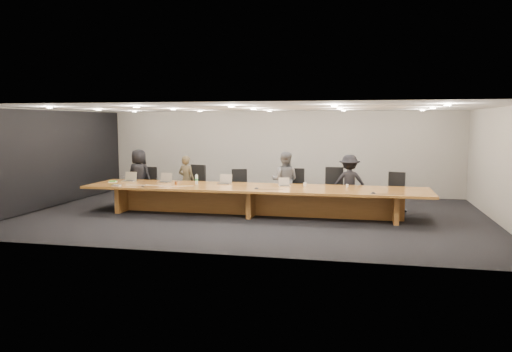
{
  "coord_description": "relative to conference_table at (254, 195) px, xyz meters",
  "views": [
    {
      "loc": [
        2.83,
        -12.65,
        2.44
      ],
      "look_at": [
        0.0,
        0.3,
        1.0
      ],
      "focal_mm": 35.0,
      "sensor_mm": 36.0,
      "label": 1
    }
  ],
  "objects": [
    {
      "name": "person_a",
      "position": [
        -3.8,
        1.17,
        0.29
      ],
      "size": [
        0.86,
        0.62,
        1.63
      ],
      "primitive_type": "imported",
      "rotation": [
        0.0,
        0.0,
        3.01
      ],
      "color": "black",
      "rests_on": "ground"
    },
    {
      "name": "mic_right",
      "position": [
        3.05,
        -0.63,
        0.25
      ],
      "size": [
        0.15,
        0.15,
        0.03
      ],
      "primitive_type": "cone",
      "rotation": [
        0.0,
        0.0,
        -0.07
      ],
      "color": "black",
      "rests_on": "conference_table"
    },
    {
      "name": "amber_mug",
      "position": [
        -2.15,
        -0.03,
        0.27
      ],
      "size": [
        0.08,
        0.08,
        0.09
      ],
      "primitive_type": "cylinder",
      "rotation": [
        0.0,
        0.0,
        -0.17
      ],
      "color": "brown",
      "rests_on": "conference_table"
    },
    {
      "name": "chair_right",
      "position": [
        2.0,
        1.27,
        0.08
      ],
      "size": [
        0.62,
        0.62,
        1.2
      ],
      "primitive_type": null,
      "rotation": [
        0.0,
        0.0,
        -0.01
      ],
      "color": "black",
      "rests_on": "ground"
    },
    {
      "name": "conference_table",
      "position": [
        0.0,
        0.0,
        0.0
      ],
      "size": [
        9.0,
        1.8,
        0.75
      ],
      "color": "brown",
      "rests_on": "ground"
    },
    {
      "name": "paper_cup_near",
      "position": [
        1.31,
        0.33,
        0.28
      ],
      "size": [
        0.11,
        0.11,
        0.1
      ],
      "primitive_type": "cone",
      "rotation": [
        0.0,
        0.0,
        0.43
      ],
      "color": "silver",
      "rests_on": "conference_table"
    },
    {
      "name": "water_bottle",
      "position": [
        -1.65,
        0.21,
        0.35
      ],
      "size": [
        0.09,
        0.09,
        0.25
      ],
      "primitive_type": "cylinder",
      "rotation": [
        0.0,
        0.0,
        0.07
      ],
      "color": "silver",
      "rests_on": "conference_table"
    },
    {
      "name": "mic_left",
      "position": [
        -2.85,
        -0.6,
        0.24
      ],
      "size": [
        0.12,
        0.12,
        0.03
      ],
      "primitive_type": "cone",
      "rotation": [
        0.0,
        0.0,
        -0.08
      ],
      "color": "black",
      "rests_on": "conference_table"
    },
    {
      "name": "paper_cup_far",
      "position": [
        2.41,
        0.37,
        0.27
      ],
      "size": [
        0.07,
        0.07,
        0.08
      ],
      "primitive_type": "cone",
      "rotation": [
        0.0,
        0.0,
        -0.02
      ],
      "color": "silver",
      "rests_on": "conference_table"
    },
    {
      "name": "person_d",
      "position": [
        2.43,
        1.24,
        0.25
      ],
      "size": [
        1.06,
        0.69,
        1.55
      ],
      "primitive_type": "imported",
      "rotation": [
        0.0,
        0.0,
        3.26
      ],
      "color": "black",
      "rests_on": "ground"
    },
    {
      "name": "laptop_b",
      "position": [
        -2.65,
        0.36,
        0.37
      ],
      "size": [
        0.37,
        0.29,
        0.27
      ],
      "primitive_type": null,
      "rotation": [
        0.0,
        0.0,
        -0.11
      ],
      "color": "tan",
      "rests_on": "conference_table"
    },
    {
      "name": "av_box",
      "position": [
        -3.58,
        -0.65,
        0.25
      ],
      "size": [
        0.21,
        0.17,
        0.03
      ],
      "primitive_type": "cube",
      "rotation": [
        0.0,
        0.0,
        -0.04
      ],
      "color": "silver",
      "rests_on": "conference_table"
    },
    {
      "name": "chair_mid_left",
      "position": [
        -0.71,
        1.29,
        0.02
      ],
      "size": [
        0.67,
        0.67,
        1.09
      ],
      "primitive_type": null,
      "rotation": [
        0.0,
        0.0,
        0.25
      ],
      "color": "black",
      "rests_on": "ground"
    },
    {
      "name": "laptop_c",
      "position": [
        -0.9,
        0.39,
        0.37
      ],
      "size": [
        0.36,
        0.27,
        0.27
      ],
      "primitive_type": null,
      "rotation": [
        0.0,
        0.0,
        -0.07
      ],
      "color": "tan",
      "rests_on": "conference_table"
    },
    {
      "name": "chair_mid_right",
      "position": [
        0.9,
        1.21,
        0.05
      ],
      "size": [
        0.63,
        0.63,
        1.15
      ],
      "primitive_type": null,
      "rotation": [
        0.0,
        0.0,
        -0.09
      ],
      "color": "black",
      "rests_on": "ground"
    },
    {
      "name": "left_wall_panel",
      "position": [
        -5.94,
        0.0,
        0.85
      ],
      "size": [
        0.08,
        7.84,
        2.74
      ],
      "primitive_type": "cube",
      "color": "black",
      "rests_on": "ground"
    },
    {
      "name": "ground",
      "position": [
        0.0,
        0.0,
        -0.52
      ],
      "size": [
        12.0,
        12.0,
        0.0
      ],
      "primitive_type": "plane",
      "color": "black",
      "rests_on": "ground"
    },
    {
      "name": "chair_far_right",
      "position": [
        3.64,
        1.31,
        0.03
      ],
      "size": [
        0.71,
        0.71,
        1.09
      ],
      "primitive_type": null,
      "rotation": [
        0.0,
        0.0,
        -0.34
      ],
      "color": "black",
      "rests_on": "ground"
    },
    {
      "name": "chair_left",
      "position": [
        -2.08,
        1.21,
        0.08
      ],
      "size": [
        0.75,
        0.75,
        1.2
      ],
      "primitive_type": null,
      "rotation": [
        0.0,
        0.0,
        -0.27
      ],
      "color": "black",
      "rests_on": "ground"
    },
    {
      "name": "mic_center",
      "position": [
        0.15,
        -0.36,
        0.24
      ],
      "size": [
        0.13,
        0.13,
        0.03
      ],
      "primitive_type": "cone",
      "rotation": [
        0.0,
        0.0,
        -0.03
      ],
      "color": "black",
      "rests_on": "conference_table"
    },
    {
      "name": "laptop_a",
      "position": [
        -3.75,
        0.42,
        0.37
      ],
      "size": [
        0.35,
        0.25,
        0.27
      ],
      "primitive_type": null,
      "rotation": [
        0.0,
        0.0,
        0.0
      ],
      "color": "#BAAF8E",
      "rests_on": "conference_table"
    },
    {
      "name": "back_wall",
      "position": [
        0.0,
        4.0,
        0.88
      ],
      "size": [
        12.0,
        0.02,
        2.8
      ],
      "primitive_type": "cube",
      "color": "#B8B3A8",
      "rests_on": "ground"
    },
    {
      "name": "notepad",
      "position": [
        -4.1,
        0.12,
        0.24
      ],
      "size": [
        0.27,
        0.25,
        0.01
      ],
      "primitive_type": "cube",
      "rotation": [
        0.0,
        0.0,
        0.32
      ],
      "color": "silver",
      "rests_on": "conference_table"
    },
    {
      "name": "chair_far_left",
      "position": [
        -3.59,
        1.22,
        0.03
      ],
      "size": [
        0.61,
        0.61,
        1.11
      ],
      "primitive_type": null,
      "rotation": [
        0.0,
        0.0,
        -0.08
      ],
      "color": "black",
      "rests_on": "ground"
    },
    {
      "name": "person_c",
      "position": [
        0.64,
        1.15,
        0.29
      ],
      "size": [
        0.81,
        0.65,
        1.61
      ],
      "primitive_type": "imported",
      "rotation": [
        0.0,
        0.0,
        3.09
      ],
      "color": "#545456",
      "rests_on": "ground"
    },
    {
      "name": "lime_gadget",
      "position": [
        -4.09,
        0.11,
        0.26
      ],
      "size": [
        0.18,
        0.11,
        0.03
      ],
      "primitive_type": "cube",
      "rotation": [
        0.0,
        0.0,
        0.1
      ],
      "color": "green",
      "rests_on": "notepad"
    },
    {
      "name": "laptop_d",
      "position": [
        0.78,
        0.29,
        0.34
      ],
      "size": [
        0.34,
        0.29,
        0.23
      ],
      "primitive_type": null,
      "rotation": [
        0.0,
        0.0,
        0.33
      ],
      "color": "#BEAA91",
      "rests_on": "conference_table"
    },
    {
      "name": "person_b",
      "position": [
        -2.32,
        1.25,
        0.21
      ],
      "size": [
        0.59,
        0.45,
        1.45
      ],
      "primitive_type": "imported",
      "rotation": [
        0.0,
        0.0,
        2.92
      ],
      "color": "#3F3622",
      "rests_on": "ground"
    }
  ]
}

